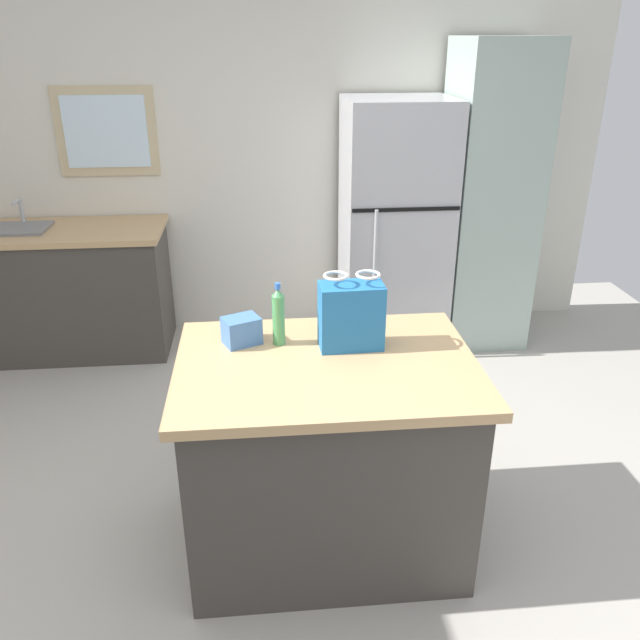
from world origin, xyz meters
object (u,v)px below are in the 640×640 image
object	(u,v)px
refrigerator	(394,226)
bottle	(279,317)
shopping_bag	(352,315)
tall_cabinet	(489,198)
kitchen_island	(327,455)
small_box	(242,331)

from	to	relation	value
refrigerator	bottle	world-z (taller)	refrigerator
shopping_bag	bottle	world-z (taller)	shopping_bag
tall_cabinet	shopping_bag	world-z (taller)	tall_cabinet
refrigerator	tall_cabinet	xyz separation A→B (m)	(0.67, 0.00, 0.18)
refrigerator	bottle	size ratio (longest dim) A/B	6.32
kitchen_island	bottle	distance (m)	0.63
bottle	shopping_bag	bearing A→B (deg)	-10.12
shopping_bag	bottle	distance (m)	0.30
bottle	refrigerator	bearing A→B (deg)	64.93
refrigerator	small_box	distance (m)	2.14
refrigerator	tall_cabinet	size ratio (longest dim) A/B	0.82
refrigerator	tall_cabinet	bearing A→B (deg)	0.02
tall_cabinet	small_box	bearing A→B (deg)	-132.41
bottle	tall_cabinet	bearing A→B (deg)	50.61
shopping_bag	small_box	distance (m)	0.47
bottle	kitchen_island	bearing A→B (deg)	-45.36
bottle	small_box	bearing A→B (deg)	172.89
refrigerator	shopping_bag	distance (m)	2.03
kitchen_island	refrigerator	size ratio (longest dim) A/B	0.70
refrigerator	small_box	world-z (taller)	refrigerator
shopping_bag	refrigerator	bearing A→B (deg)	73.22
kitchen_island	tall_cabinet	bearing A→B (deg)	56.61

